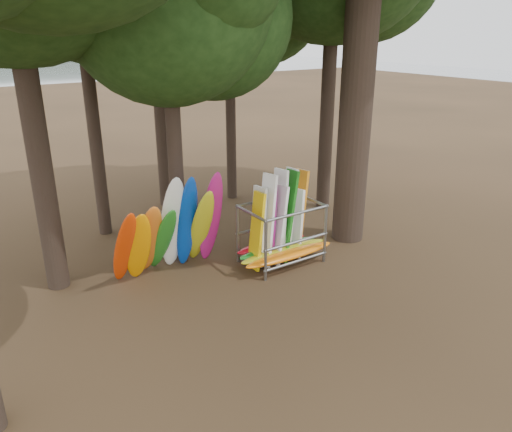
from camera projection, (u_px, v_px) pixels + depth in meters
ground at (263, 281)px, 14.55m from camera, size 120.00×120.00×0.00m
kayak_row at (171, 232)px, 14.49m from camera, size 3.48×2.00×3.22m
storage_rack at (281, 234)px, 15.46m from camera, size 3.24×1.53×2.93m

